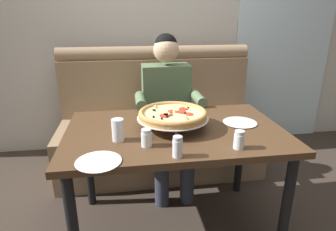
{
  "coord_description": "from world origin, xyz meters",
  "views": [
    {
      "loc": [
        -0.29,
        -1.61,
        1.42
      ],
      "look_at": [
        -0.05,
        -0.03,
        0.85
      ],
      "focal_mm": 30.34,
      "sensor_mm": 36.0,
      "label": 1
    }
  ],
  "objects_px": {
    "shaker_oregano": "(239,141)",
    "drinking_glass": "(118,131)",
    "dining_table": "(175,142)",
    "pizza": "(173,114)",
    "patio_chair": "(246,82)",
    "shaker_pepper_flakes": "(146,139)",
    "plate_near_right": "(98,160)",
    "booth_bench": "(159,127)",
    "plate_near_left": "(240,122)",
    "shaker_parmesan": "(178,148)",
    "diner_main": "(168,104)"
  },
  "relations": [
    {
      "from": "shaker_oregano",
      "to": "pizza",
      "type": "bearing_deg",
      "value": 131.84
    },
    {
      "from": "dining_table",
      "to": "diner_main",
      "type": "distance_m",
      "value": 0.63
    },
    {
      "from": "booth_bench",
      "to": "drinking_glass",
      "type": "height_order",
      "value": "booth_bench"
    },
    {
      "from": "shaker_pepper_flakes",
      "to": "plate_near_right",
      "type": "xyz_separation_m",
      "value": [
        -0.24,
        -0.14,
        -0.03
      ]
    },
    {
      "from": "pizza",
      "to": "patio_chair",
      "type": "bearing_deg",
      "value": 55.92
    },
    {
      "from": "shaker_parmesan",
      "to": "drinking_glass",
      "type": "height_order",
      "value": "drinking_glass"
    },
    {
      "from": "shaker_oregano",
      "to": "shaker_parmesan",
      "type": "bearing_deg",
      "value": -172.5
    },
    {
      "from": "dining_table",
      "to": "shaker_pepper_flakes",
      "type": "bearing_deg",
      "value": -131.99
    },
    {
      "from": "diner_main",
      "to": "patio_chair",
      "type": "height_order",
      "value": "diner_main"
    },
    {
      "from": "dining_table",
      "to": "shaker_oregano",
      "type": "relative_size",
      "value": 13.42
    },
    {
      "from": "plate_near_left",
      "to": "shaker_oregano",
      "type": "bearing_deg",
      "value": -113.16
    },
    {
      "from": "plate_near_left",
      "to": "drinking_glass",
      "type": "xyz_separation_m",
      "value": [
        -0.79,
        -0.16,
        0.05
      ]
    },
    {
      "from": "plate_near_left",
      "to": "patio_chair",
      "type": "relative_size",
      "value": 0.26
    },
    {
      "from": "shaker_oregano",
      "to": "plate_near_left",
      "type": "relative_size",
      "value": 0.45
    },
    {
      "from": "dining_table",
      "to": "pizza",
      "type": "bearing_deg",
      "value": 120.26
    },
    {
      "from": "patio_chair",
      "to": "shaker_pepper_flakes",
      "type": "bearing_deg",
      "value": -124.49
    },
    {
      "from": "dining_table",
      "to": "patio_chair",
      "type": "xyz_separation_m",
      "value": [
        1.37,
        2.06,
        -0.13
      ]
    },
    {
      "from": "shaker_oregano",
      "to": "patio_chair",
      "type": "xyz_separation_m",
      "value": [
        1.08,
        2.38,
        -0.26
      ]
    },
    {
      "from": "shaker_oregano",
      "to": "plate_near_right",
      "type": "relative_size",
      "value": 0.45
    },
    {
      "from": "shaker_pepper_flakes",
      "to": "drinking_glass",
      "type": "bearing_deg",
      "value": 147.54
    },
    {
      "from": "booth_bench",
      "to": "patio_chair",
      "type": "relative_size",
      "value": 2.13
    },
    {
      "from": "shaker_parmesan",
      "to": "patio_chair",
      "type": "distance_m",
      "value": 2.82
    },
    {
      "from": "booth_bench",
      "to": "shaker_parmesan",
      "type": "bearing_deg",
      "value": -92.33
    },
    {
      "from": "patio_chair",
      "to": "booth_bench",
      "type": "bearing_deg",
      "value": -139.46
    },
    {
      "from": "plate_near_left",
      "to": "plate_near_right",
      "type": "bearing_deg",
      "value": -155.62
    },
    {
      "from": "dining_table",
      "to": "plate_near_right",
      "type": "xyz_separation_m",
      "value": [
        -0.44,
        -0.36,
        0.1
      ]
    },
    {
      "from": "shaker_parmesan",
      "to": "drinking_glass",
      "type": "xyz_separation_m",
      "value": [
        -0.3,
        0.24,
        0.01
      ]
    },
    {
      "from": "booth_bench",
      "to": "shaker_oregano",
      "type": "height_order",
      "value": "booth_bench"
    },
    {
      "from": "diner_main",
      "to": "shaker_parmesan",
      "type": "height_order",
      "value": "diner_main"
    },
    {
      "from": "booth_bench",
      "to": "plate_near_left",
      "type": "bearing_deg",
      "value": -62.8
    },
    {
      "from": "drinking_glass",
      "to": "dining_table",
      "type": "bearing_deg",
      "value": 19.01
    },
    {
      "from": "shaker_parmesan",
      "to": "patio_chair",
      "type": "bearing_deg",
      "value": 59.59
    },
    {
      "from": "shaker_oregano",
      "to": "drinking_glass",
      "type": "height_order",
      "value": "drinking_glass"
    },
    {
      "from": "plate_near_left",
      "to": "booth_bench",
      "type": "bearing_deg",
      "value": 117.2
    },
    {
      "from": "diner_main",
      "to": "drinking_glass",
      "type": "height_order",
      "value": "diner_main"
    },
    {
      "from": "booth_bench",
      "to": "plate_near_right",
      "type": "xyz_separation_m",
      "value": [
        -0.44,
        -1.25,
        0.36
      ]
    },
    {
      "from": "booth_bench",
      "to": "patio_chair",
      "type": "height_order",
      "value": "booth_bench"
    },
    {
      "from": "plate_near_left",
      "to": "plate_near_right",
      "type": "distance_m",
      "value": 0.96
    },
    {
      "from": "plate_near_left",
      "to": "plate_near_right",
      "type": "relative_size",
      "value": 0.99
    },
    {
      "from": "dining_table",
      "to": "drinking_glass",
      "type": "xyz_separation_m",
      "value": [
        -0.35,
        -0.12,
        0.14
      ]
    },
    {
      "from": "booth_bench",
      "to": "dining_table",
      "type": "xyz_separation_m",
      "value": [
        0.0,
        -0.89,
        0.26
      ]
    },
    {
      "from": "drinking_glass",
      "to": "patio_chair",
      "type": "relative_size",
      "value": 0.15
    },
    {
      "from": "shaker_pepper_flakes",
      "to": "shaker_oregano",
      "type": "bearing_deg",
      "value": -11.54
    },
    {
      "from": "diner_main",
      "to": "drinking_glass",
      "type": "xyz_separation_m",
      "value": [
        -0.39,
        -0.74,
        0.09
      ]
    },
    {
      "from": "drinking_glass",
      "to": "patio_chair",
      "type": "xyz_separation_m",
      "value": [
        1.72,
        2.18,
        -0.28
      ]
    },
    {
      "from": "shaker_oregano",
      "to": "booth_bench",
      "type": "bearing_deg",
      "value": 103.44
    },
    {
      "from": "pizza",
      "to": "plate_near_left",
      "type": "relative_size",
      "value": 2.01
    },
    {
      "from": "booth_bench",
      "to": "patio_chair",
      "type": "bearing_deg",
      "value": 40.54
    },
    {
      "from": "booth_bench",
      "to": "patio_chair",
      "type": "xyz_separation_m",
      "value": [
        1.37,
        1.17,
        0.13
      ]
    },
    {
      "from": "dining_table",
      "to": "plate_near_left",
      "type": "height_order",
      "value": "plate_near_left"
    }
  ]
}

